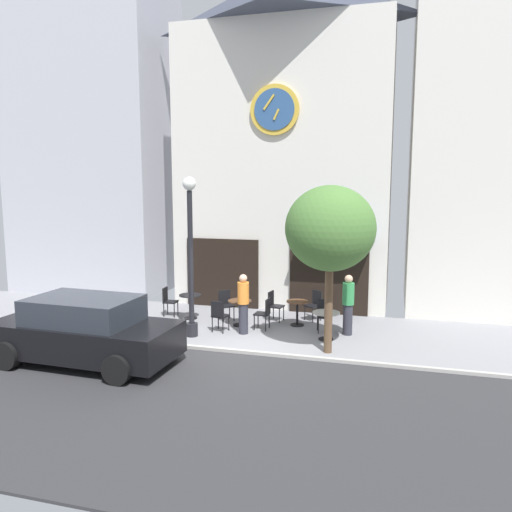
{
  "coord_description": "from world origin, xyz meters",
  "views": [
    {
      "loc": [
        3.69,
        -11.34,
        4.12
      ],
      "look_at": [
        -0.09,
        2.23,
        2.1
      ],
      "focal_mm": 35.38,
      "sensor_mm": 36.0,
      "label": 1
    }
  ],
  "objects_px": {
    "street_tree": "(330,229)",
    "cafe_chair_left_end": "(265,311)",
    "cafe_chair_facing_street": "(324,313)",
    "cafe_table_rightmost": "(326,320)",
    "cafe_chair_corner": "(315,303)",
    "parked_car_black": "(85,331)",
    "pedestrian_green": "(348,304)",
    "cafe_table_near_door": "(190,302)",
    "pedestrian_orange": "(243,303)",
    "cafe_table_near_curb": "(240,308)",
    "cafe_chair_curbside": "(225,303)",
    "cafe_chair_facing_wall": "(168,299)",
    "street_lamp": "(191,257)",
    "cafe_chair_near_tree": "(274,304)",
    "cafe_table_center_left": "(297,309)",
    "cafe_chair_by_entrance": "(219,314)"
  },
  "relations": [
    {
      "from": "cafe_chair_by_entrance",
      "to": "cafe_chair_curbside",
      "type": "relative_size",
      "value": 1.0
    },
    {
      "from": "pedestrian_orange",
      "to": "parked_car_black",
      "type": "distance_m",
      "value": 4.27
    },
    {
      "from": "pedestrian_green",
      "to": "cafe_chair_curbside",
      "type": "bearing_deg",
      "value": 171.35
    },
    {
      "from": "cafe_table_rightmost",
      "to": "cafe_chair_left_end",
      "type": "xyz_separation_m",
      "value": [
        -1.81,
        0.48,
        -0.01
      ]
    },
    {
      "from": "cafe_chair_facing_street",
      "to": "cafe_table_rightmost",
      "type": "bearing_deg",
      "value": -77.79
    },
    {
      "from": "cafe_chair_facing_street",
      "to": "cafe_table_near_curb",
      "type": "bearing_deg",
      "value": -177.82
    },
    {
      "from": "street_lamp",
      "to": "cafe_chair_near_tree",
      "type": "height_order",
      "value": "street_lamp"
    },
    {
      "from": "cafe_chair_corner",
      "to": "cafe_chair_facing_street",
      "type": "height_order",
      "value": "same"
    },
    {
      "from": "cafe_table_near_curb",
      "to": "parked_car_black",
      "type": "height_order",
      "value": "parked_car_black"
    },
    {
      "from": "cafe_table_rightmost",
      "to": "parked_car_black",
      "type": "relative_size",
      "value": 0.17
    },
    {
      "from": "cafe_table_center_left",
      "to": "cafe_chair_facing_street",
      "type": "distance_m",
      "value": 0.91
    },
    {
      "from": "cafe_table_near_door",
      "to": "cafe_chair_facing_wall",
      "type": "relative_size",
      "value": 0.84
    },
    {
      "from": "cafe_table_near_curb",
      "to": "cafe_chair_facing_street",
      "type": "bearing_deg",
      "value": 2.18
    },
    {
      "from": "street_tree",
      "to": "cafe_table_near_curb",
      "type": "bearing_deg",
      "value": 149.05
    },
    {
      "from": "cafe_chair_curbside",
      "to": "pedestrian_green",
      "type": "distance_m",
      "value": 3.8
    },
    {
      "from": "cafe_table_near_door",
      "to": "cafe_chair_left_end",
      "type": "distance_m",
      "value": 2.55
    },
    {
      "from": "cafe_chair_by_entrance",
      "to": "cafe_chair_near_tree",
      "type": "xyz_separation_m",
      "value": [
        1.19,
        1.59,
        0.0
      ]
    },
    {
      "from": "street_lamp",
      "to": "cafe_chair_facing_street",
      "type": "xyz_separation_m",
      "value": [
        3.4,
        1.42,
        -1.66
      ]
    },
    {
      "from": "cafe_table_rightmost",
      "to": "pedestrian_green",
      "type": "distance_m",
      "value": 0.86
    },
    {
      "from": "cafe_chair_by_entrance",
      "to": "cafe_table_center_left",
      "type": "bearing_deg",
      "value": 32.58
    },
    {
      "from": "cafe_chair_curbside",
      "to": "pedestrian_orange",
      "type": "bearing_deg",
      "value": -52.63
    },
    {
      "from": "cafe_chair_facing_wall",
      "to": "pedestrian_orange",
      "type": "distance_m",
      "value": 3.1
    },
    {
      "from": "cafe_table_near_curb",
      "to": "cafe_chair_facing_wall",
      "type": "bearing_deg",
      "value": 169.52
    },
    {
      "from": "cafe_chair_facing_street",
      "to": "pedestrian_green",
      "type": "bearing_deg",
      "value": -12.58
    },
    {
      "from": "street_tree",
      "to": "pedestrian_orange",
      "type": "relative_size",
      "value": 2.45
    },
    {
      "from": "cafe_chair_facing_wall",
      "to": "cafe_table_rightmost",
      "type": "bearing_deg",
      "value": -12.55
    },
    {
      "from": "cafe_table_rightmost",
      "to": "street_lamp",
      "type": "bearing_deg",
      "value": -169.62
    },
    {
      "from": "cafe_table_center_left",
      "to": "cafe_table_rightmost",
      "type": "bearing_deg",
      "value": -48.92
    },
    {
      "from": "cafe_table_near_door",
      "to": "cafe_chair_facing_street",
      "type": "xyz_separation_m",
      "value": [
        4.14,
        -0.23,
        0.01
      ]
    },
    {
      "from": "cafe_table_near_door",
      "to": "cafe_chair_by_entrance",
      "type": "relative_size",
      "value": 0.84
    },
    {
      "from": "cafe_table_center_left",
      "to": "cafe_chair_left_end",
      "type": "bearing_deg",
      "value": -140.97
    },
    {
      "from": "cafe_chair_facing_wall",
      "to": "pedestrian_green",
      "type": "distance_m",
      "value": 5.66
    },
    {
      "from": "cafe_table_near_curb",
      "to": "cafe_chair_corner",
      "type": "bearing_deg",
      "value": 30.9
    },
    {
      "from": "cafe_chair_left_end",
      "to": "cafe_chair_corner",
      "type": "bearing_deg",
      "value": 49.02
    },
    {
      "from": "street_tree",
      "to": "cafe_table_near_door",
      "type": "xyz_separation_m",
      "value": [
        -4.49,
        2.0,
        -2.52
      ]
    },
    {
      "from": "cafe_table_rightmost",
      "to": "cafe_chair_corner",
      "type": "xyz_separation_m",
      "value": [
        -0.6,
        1.88,
        -0.01
      ]
    },
    {
      "from": "cafe_chair_curbside",
      "to": "parked_car_black",
      "type": "relative_size",
      "value": 0.21
    },
    {
      "from": "cafe_table_near_door",
      "to": "cafe_chair_curbside",
      "type": "bearing_deg",
      "value": 9.84
    },
    {
      "from": "pedestrian_green",
      "to": "cafe_chair_corner",
      "type": "bearing_deg",
      "value": 131.26
    },
    {
      "from": "street_tree",
      "to": "cafe_chair_left_end",
      "type": "relative_size",
      "value": 4.55
    },
    {
      "from": "cafe_table_near_curb",
      "to": "cafe_table_rightmost",
      "type": "bearing_deg",
      "value": -14.51
    },
    {
      "from": "cafe_table_near_door",
      "to": "cafe_table_rightmost",
      "type": "bearing_deg",
      "value": -13.09
    },
    {
      "from": "cafe_chair_corner",
      "to": "parked_car_black",
      "type": "relative_size",
      "value": 0.21
    },
    {
      "from": "cafe_chair_near_tree",
      "to": "cafe_chair_by_entrance",
      "type": "bearing_deg",
      "value": -126.8
    },
    {
      "from": "cafe_chair_facing_wall",
      "to": "cafe_chair_curbside",
      "type": "height_order",
      "value": "same"
    },
    {
      "from": "cafe_chair_left_end",
      "to": "cafe_chair_facing_street",
      "type": "distance_m",
      "value": 1.67
    },
    {
      "from": "cafe_table_near_door",
      "to": "parked_car_black",
      "type": "relative_size",
      "value": 0.17
    },
    {
      "from": "cafe_table_near_curb",
      "to": "cafe_chair_near_tree",
      "type": "bearing_deg",
      "value": 43.79
    },
    {
      "from": "cafe_table_center_left",
      "to": "cafe_chair_near_tree",
      "type": "height_order",
      "value": "cafe_chair_near_tree"
    },
    {
      "from": "cafe_table_rightmost",
      "to": "cafe_chair_curbside",
      "type": "distance_m",
      "value": 3.44
    }
  ]
}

